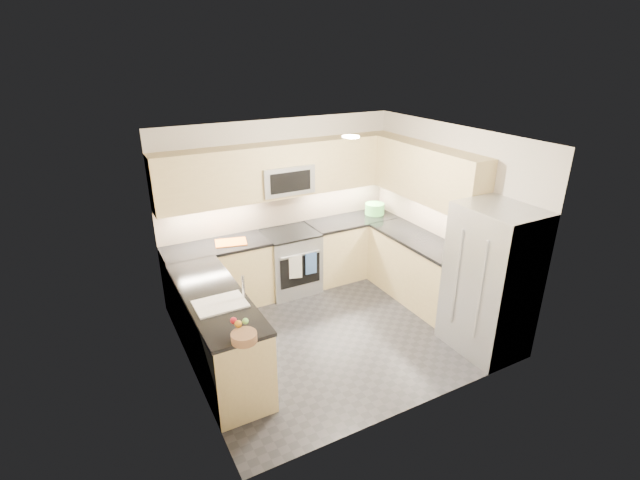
{
  "coord_description": "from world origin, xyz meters",
  "views": [
    {
      "loc": [
        -2.57,
        -4.41,
        3.42
      ],
      "look_at": [
        0.0,
        0.35,
        1.15
      ],
      "focal_mm": 26.0,
      "sensor_mm": 36.0,
      "label": 1
    }
  ],
  "objects": [
    {
      "name": "base_cab_right",
      "position": [
        1.5,
        0.15,
        0.45
      ],
      "size": [
        0.6,
        1.7,
        0.9
      ],
      "primitive_type": "cube",
      "color": "#D3BC7F",
      "rests_on": "floor"
    },
    {
      "name": "wall_right",
      "position": [
        1.8,
        0.0,
        1.25
      ],
      "size": [
        0.02,
        3.2,
        2.5
      ],
      "primitive_type": "cube",
      "color": "#BDB3A5",
      "rests_on": "floor"
    },
    {
      "name": "ceiling",
      "position": [
        0.0,
        0.0,
        2.5
      ],
      "size": [
        3.6,
        3.2,
        0.02
      ],
      "primitive_type": "cube",
      "color": "beige",
      "rests_on": "wall_back"
    },
    {
      "name": "wall_front",
      "position": [
        0.0,
        -1.6,
        1.25
      ],
      "size": [
        3.6,
        0.02,
        2.5
      ],
      "primitive_type": "cube",
      "color": "#BDB3A5",
      "rests_on": "floor"
    },
    {
      "name": "sink_basin",
      "position": [
        -1.5,
        -0.25,
        0.88
      ],
      "size": [
        0.52,
        0.38,
        0.16
      ],
      "primitive_type": "cube",
      "color": "white",
      "rests_on": "base_cab_peninsula"
    },
    {
      "name": "gas_range",
      "position": [
        0.0,
        1.28,
        0.46
      ],
      "size": [
        0.76,
        0.65,
        0.91
      ],
      "primitive_type": "cube",
      "color": "#999CA1",
      "rests_on": "floor"
    },
    {
      "name": "cutting_board",
      "position": [
        -0.88,
        1.28,
        0.95
      ],
      "size": [
        0.47,
        0.38,
        0.01
      ],
      "primitive_type": "cube",
      "rotation": [
        0.0,
        0.0,
        -0.24
      ],
      "color": "#C65812",
      "rests_on": "countertop_back_left"
    },
    {
      "name": "range_cooktop",
      "position": [
        0.0,
        1.28,
        0.92
      ],
      "size": [
        0.76,
        0.65,
        0.03
      ],
      "primitive_type": "cube",
      "color": "black",
      "rests_on": "gas_range"
    },
    {
      "name": "countertop_peninsula",
      "position": [
        -1.5,
        0.0,
        0.92
      ],
      "size": [
        0.63,
        2.0,
        0.04
      ],
      "primitive_type": "cube",
      "color": "black",
      "rests_on": "base_cab_peninsula"
    },
    {
      "name": "dish_towel_blue",
      "position": [
        0.15,
        0.91,
        0.55
      ],
      "size": [
        0.17,
        0.02,
        0.32
      ],
      "primitive_type": "cube",
      "rotation": [
        0.0,
        0.0,
        -0.05
      ],
      "color": "#355693",
      "rests_on": "oven_handle"
    },
    {
      "name": "countertop_back_left",
      "position": [
        -1.09,
        1.3,
        0.92
      ],
      "size": [
        1.42,
        0.63,
        0.04
      ],
      "primitive_type": "cube",
      "color": "black",
      "rests_on": "base_cab_back_left"
    },
    {
      "name": "wall_left",
      "position": [
        -1.8,
        0.0,
        1.25
      ],
      "size": [
        0.02,
        3.2,
        2.5
      ],
      "primitive_type": "cube",
      "color": "#BDB3A5",
      "rests_on": "floor"
    },
    {
      "name": "fruit_pear",
      "position": [
        -1.43,
        -0.84,
        1.05
      ],
      "size": [
        0.06,
        0.06,
        0.06
      ],
      "primitive_type": "sphere",
      "color": "#73C454",
      "rests_on": "fruit_basket"
    },
    {
      "name": "upper_cab_right",
      "position": [
        1.62,
        0.28,
        1.83
      ],
      "size": [
        0.35,
        1.95,
        0.75
      ],
      "primitive_type": "cube",
      "color": "#D3BC7F",
      "rests_on": "wall_right"
    },
    {
      "name": "faucet",
      "position": [
        -1.24,
        -0.25,
        1.08
      ],
      "size": [
        0.03,
        0.03,
        0.28
      ],
      "primitive_type": "cylinder",
      "color": "silver",
      "rests_on": "countertop_peninsula"
    },
    {
      "name": "oven_handle",
      "position": [
        0.0,
        0.93,
        0.72
      ],
      "size": [
        0.6,
        0.02,
        0.02
      ],
      "primitive_type": "cylinder",
      "rotation": [
        0.0,
        1.57,
        0.0
      ],
      "color": "#B2B5BA",
      "rests_on": "gas_range"
    },
    {
      "name": "countertop_back_right",
      "position": [
        1.09,
        1.3,
        0.92
      ],
      "size": [
        1.42,
        0.63,
        0.04
      ],
      "primitive_type": "cube",
      "color": "black",
      "rests_on": "base_cab_back_right"
    },
    {
      "name": "microwave",
      "position": [
        0.0,
        1.4,
        1.7
      ],
      "size": [
        0.76,
        0.4,
        0.4
      ],
      "primitive_type": "cube",
      "color": "#9EA1A6",
      "rests_on": "upper_cab_back"
    },
    {
      "name": "oven_door_glass",
      "position": [
        0.0,
        0.95,
        0.45
      ],
      "size": [
        0.62,
        0.02,
        0.45
      ],
      "primitive_type": "cube",
      "color": "black",
      "rests_on": "gas_range"
    },
    {
      "name": "refrigerator",
      "position": [
        1.45,
        -1.15,
        0.9
      ],
      "size": [
        0.7,
        0.9,
        1.8
      ],
      "primitive_type": "cube",
      "color": "#A7AAB0",
      "rests_on": "floor"
    },
    {
      "name": "fridge_handle_left",
      "position": [
        1.08,
        -1.33,
        0.95
      ],
      "size": [
        0.02,
        0.02,
        1.2
      ],
      "primitive_type": "cylinder",
      "color": "#B2B5BA",
      "rests_on": "refrigerator"
    },
    {
      "name": "fruit_orange",
      "position": [
        -1.51,
        -0.85,
        1.05
      ],
      "size": [
        0.07,
        0.07,
        0.07
      ],
      "primitive_type": "sphere",
      "color": "orange",
      "rests_on": "fruit_basket"
    },
    {
      "name": "wall_back",
      "position": [
        0.0,
        1.6,
        1.25
      ],
      "size": [
        3.6,
        0.02,
        2.5
      ],
      "primitive_type": "cube",
      "color": "#BDB3A5",
      "rests_on": "floor"
    },
    {
      "name": "base_cab_peninsula",
      "position": [
        -1.5,
        0.0,
        0.45
      ],
      "size": [
        0.6,
        2.0,
        0.9
      ],
      "primitive_type": "cube",
      "color": "#D3BC7F",
      "rests_on": "floor"
    },
    {
      "name": "fruit_basket",
      "position": [
        -1.5,
        -0.98,
        0.98
      ],
      "size": [
        0.24,
        0.24,
        0.09
      ],
      "primitive_type": "cylinder",
      "rotation": [
        0.0,
        0.0,
        0.02
      ],
      "color": "#8B6141",
      "rests_on": "countertop_peninsula"
    },
    {
      "name": "fruit_apple",
      "position": [
        -1.53,
        -0.78,
        1.05
      ],
      "size": [
        0.07,
        0.07,
        0.07
      ],
      "primitive_type": "sphere",
      "color": "#A5121F",
      "rests_on": "fruit_basket"
    },
    {
      "name": "backsplash_back",
      "position": [
        0.0,
        1.6,
        1.2
      ],
      "size": [
        3.6,
        0.01,
        0.51
      ],
      "primitive_type": "cube",
      "color": "tan",
      "rests_on": "wall_back"
    },
    {
      "name": "floor",
      "position": [
        0.0,
        0.0,
        0.0
      ],
      "size": [
        3.6,
        3.2,
        0.0
      ],
      "primitive_type": "cube",
      "color": "#25252A",
      "rests_on": "ground"
    },
    {
      "name": "dish_towel_check",
      "position": [
        -0.09,
        0.91,
        0.55
      ],
      "size": [
        0.18,
        0.07,
        0.35
      ],
      "primitive_type": "cube",
      "rotation": [
        0.0,
        0.0,
        -0.3
      ],
      "color": "white",
      "rests_on": "oven_handle"
    },
    {
      "name": "base_cab_back_right",
      "position": [
        1.09,
        1.3,
        0.45
      ],
      "size": [
        1.42,
        0.6,
        0.9
      ],
      "primitive_type": "cube",
      "color": "#D3BC7F",
      "rests_on": "floor"
    },
    {
      "name": "utensil_bowl",
      "position": [
        1.52,
        1.33,
        1.03
      ],
      "size": [
        0.35,
        0.35,
        0.17
      ],
      "primitive_type": "cylinder",
      "rotation": [
        0.0,
        0.0,
        -0.18
      ],
      "color": "#51BC50",
      "rests_on": "countertop_back_right"
    },
    {
      "name": "base_cab_back_left",
      "position": [
        -1.09,
        1.3,
        0.45
      ],
      "size": [
        1.42,
        0.6,
        0.9
      ],
      "primitive_type": "cube",
      "color": "#D3BC7F",
      "rests_on": "floor"
    },
    {
      "name": "microwave_door",
      "position": [
        0.0,
        1.2,
        1.7
      ],
      "size": [
        0.6,
        0.01,
        0.28
      ],
      "primitive_type": "cube",
      "color": "black",
      "rests_on": "microwave"
    },
    {
      "name": "fridge_handle_right",
      "position": [
        1.08,
        -0.97,
        0.95
      ],
      "size": [
        0.02,
        0.02,
        1.2
      ],
      "primitive_type": "cylinder",
      "color": "#B2B5BA",
      "rests_on": "refrigerator"
    },
    {
      "name": "upper_cab_back",
      "position": [
        0.0,
        1.43,
        1.83
      ],
      "size": [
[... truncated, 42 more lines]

